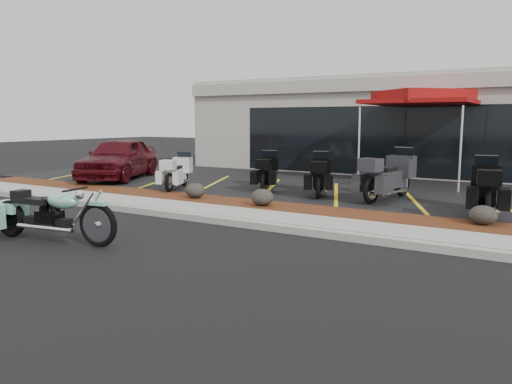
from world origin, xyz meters
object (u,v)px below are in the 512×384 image
Objects in this scene: hero_cruiser at (98,218)px; touring_white at (184,169)px; traffic_cone at (358,177)px; popup_canopy at (421,99)px; parked_car at (119,158)px.

touring_white is at bearing 108.99° from hero_cruiser.
traffic_cone is at bearing 74.49° from hero_cruiser.
touring_white reaches higher than traffic_cone.
hero_cruiser is at bearing -173.65° from touring_white.
popup_canopy reaches higher than hero_cruiser.
touring_white is 4.32× the size of traffic_cone.
hero_cruiser is 10.11m from traffic_cone.
hero_cruiser is at bearing -97.14° from traffic_cone.
parked_car is 1.07× the size of popup_canopy.
popup_canopy is (2.94, 11.16, 2.43)m from hero_cruiser.
touring_white is at bearing -30.34° from parked_car.
hero_cruiser is 0.73× the size of popup_canopy.
traffic_cone is (1.26, 10.03, -0.16)m from hero_cruiser.
parked_car is 10.76m from popup_canopy.
touring_white is 3.37m from parked_car.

